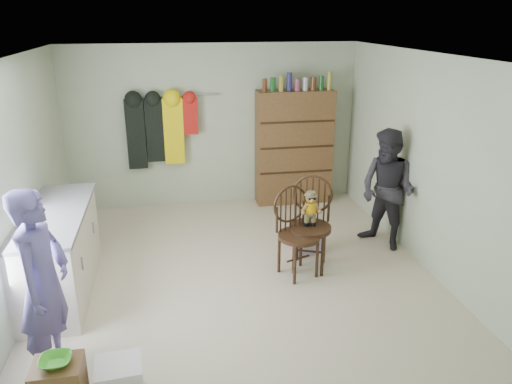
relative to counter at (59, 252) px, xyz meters
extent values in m
plane|color=beige|center=(1.95, 0.00, -0.47)|extent=(5.00, 5.00, 0.00)
plane|color=beige|center=(1.95, 2.50, 0.78)|extent=(4.50, 0.00, 4.50)
plane|color=beige|center=(-0.30, 0.00, 0.78)|extent=(0.00, 5.00, 5.00)
plane|color=beige|center=(4.20, 0.00, 0.78)|extent=(0.00, 5.00, 5.00)
plane|color=white|center=(1.95, 0.00, 2.03)|extent=(5.00, 5.00, 0.00)
cube|color=silver|center=(0.00, 0.00, -0.02)|extent=(0.60, 1.80, 0.90)
cube|color=slate|center=(0.00, 0.00, 0.45)|extent=(0.64, 1.86, 0.04)
cylinder|color=#99999E|center=(0.31, -0.45, 0.07)|extent=(0.02, 0.02, 0.14)
cylinder|color=#99999E|center=(0.31, 0.45, 0.07)|extent=(0.02, 0.02, 0.14)
imported|color=green|center=(0.33, -1.97, 0.07)|extent=(0.23, 0.23, 0.06)
cube|color=white|center=(0.74, -1.82, -0.30)|extent=(0.38, 0.37, 0.34)
cylinder|color=#362113|center=(2.81, 0.02, 0.05)|extent=(0.64, 0.64, 0.05)
cylinder|color=#362113|center=(2.60, -0.08, -0.22)|extent=(0.04, 0.04, 0.50)
cylinder|color=#362113|center=(2.91, -0.20, -0.22)|extent=(0.04, 0.04, 0.50)
cylinder|color=#362113|center=(2.72, 0.24, -0.22)|extent=(0.04, 0.04, 0.50)
cylinder|color=#362113|center=(3.03, 0.12, -0.22)|extent=(0.04, 0.04, 0.50)
torus|color=#362113|center=(2.89, 0.20, 0.41)|extent=(0.46, 0.20, 0.48)
cylinder|color=#362113|center=(2.70, 0.26, 0.24)|extent=(0.03, 0.03, 0.33)
cylinder|color=#362113|center=(3.07, 0.12, 0.24)|extent=(0.03, 0.03, 0.33)
cylinder|color=#E6AD06|center=(2.81, 0.04, 0.30)|extent=(0.13, 0.13, 0.13)
cylinder|color=#475128|center=(2.81, 0.04, 0.17)|extent=(0.08, 0.08, 0.20)
sphere|color=#9E7042|center=(2.81, 0.04, 0.42)|extent=(0.12, 0.12, 0.12)
cylinder|color=#475128|center=(2.81, 0.04, 0.48)|extent=(0.11, 0.11, 0.04)
cube|color=black|center=(2.81, -0.02, 0.43)|extent=(0.09, 0.01, 0.02)
cylinder|color=#362113|center=(2.64, -0.12, 0.02)|extent=(0.60, 0.60, 0.05)
cylinder|color=#362113|center=(2.55, -0.32, -0.24)|extent=(0.04, 0.04, 0.47)
cylinder|color=#362113|center=(2.84, -0.21, -0.24)|extent=(0.04, 0.04, 0.47)
cylinder|color=#362113|center=(2.44, -0.02, -0.24)|extent=(0.04, 0.04, 0.47)
cylinder|color=#362113|center=(2.73, 0.09, -0.24)|extent=(0.04, 0.04, 0.47)
torus|color=#362113|center=(2.58, 0.06, 0.36)|extent=(0.44, 0.19, 0.46)
cylinder|color=#362113|center=(2.40, -0.02, 0.20)|extent=(0.03, 0.03, 0.31)
cylinder|color=#362113|center=(2.76, 0.11, 0.20)|extent=(0.03, 0.03, 0.31)
cube|color=pink|center=(2.89, 0.45, -0.30)|extent=(0.36, 0.30, 0.34)
imported|color=#60559C|center=(0.16, -1.34, 0.36)|extent=(0.52, 0.68, 1.65)
imported|color=#2D2B33|center=(3.95, 0.44, 0.31)|extent=(0.90, 0.96, 1.56)
cube|color=brown|center=(3.20, 2.30, 0.43)|extent=(1.20, 0.38, 1.80)
cube|color=#362113|center=(3.20, 2.11, 0.08)|extent=(1.16, 0.02, 0.03)
cube|color=#362113|center=(3.20, 2.11, 0.48)|extent=(1.16, 0.02, 0.03)
cube|color=#362113|center=(3.20, 2.11, 0.88)|extent=(1.16, 0.02, 0.03)
cylinder|color=#592D14|center=(2.70, 2.20, 1.43)|extent=(0.07, 0.07, 0.20)
cylinder|color=#19591E|center=(2.82, 2.20, 1.43)|extent=(0.08, 0.08, 0.21)
cylinder|color=#A59933|center=(2.95, 2.20, 1.44)|extent=(0.07, 0.07, 0.22)
cylinder|color=navy|center=(3.07, 2.20, 1.47)|extent=(0.08, 0.08, 0.28)
cylinder|color=#8C3F59|center=(3.20, 2.20, 1.42)|extent=(0.09, 0.09, 0.19)
cylinder|color=#B2B2B7|center=(3.32, 2.20, 1.43)|extent=(0.08, 0.08, 0.20)
cylinder|color=#592D14|center=(3.45, 2.20, 1.43)|extent=(0.08, 0.08, 0.21)
cylinder|color=#19591E|center=(3.57, 2.20, 1.44)|extent=(0.07, 0.07, 0.22)
cylinder|color=#A59933|center=(3.70, 2.20, 1.47)|extent=(0.07, 0.07, 0.28)
cylinder|color=#99999E|center=(1.55, 2.44, 1.28)|extent=(1.00, 0.02, 0.02)
cube|color=black|center=(0.77, 2.38, 0.72)|extent=(0.28, 0.10, 1.05)
cube|color=black|center=(1.05, 2.38, 0.77)|extent=(0.26, 0.10, 0.95)
cube|color=yellow|center=(1.33, 2.38, 0.75)|extent=(0.30, 0.10, 1.00)
cube|color=red|center=(1.59, 2.38, 0.97)|extent=(0.22, 0.10, 0.55)
camera|label=1|loc=(1.21, -5.16, 2.42)|focal=35.00mm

